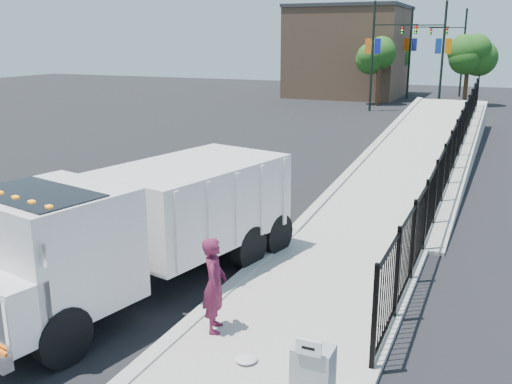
% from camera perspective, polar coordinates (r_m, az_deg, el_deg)
% --- Properties ---
extents(ground, '(120.00, 120.00, 0.00)m').
position_cam_1_polar(ground, '(12.79, -2.46, -9.79)').
color(ground, black).
rests_on(ground, ground).
extents(sidewalk, '(3.55, 12.00, 0.12)m').
position_cam_1_polar(sidewalk, '(10.46, 2.41, -15.52)').
color(sidewalk, '#9E998E').
rests_on(sidewalk, ground).
extents(curb, '(0.30, 12.00, 0.16)m').
position_cam_1_polar(curb, '(11.19, -7.07, -13.32)').
color(curb, '#ADAAA3').
rests_on(curb, ground).
extents(ramp, '(3.95, 24.06, 3.19)m').
position_cam_1_polar(ramp, '(27.12, 16.75, 3.05)').
color(ramp, '#9E998E').
rests_on(ramp, ground).
extents(iron_fence, '(0.10, 28.00, 1.80)m').
position_cam_1_polar(iron_fence, '(22.91, 19.17, 3.01)').
color(iron_fence, black).
rests_on(iron_fence, ground).
extents(truck, '(4.29, 8.49, 2.78)m').
position_cam_1_polar(truck, '(12.44, -11.77, -3.10)').
color(truck, black).
rests_on(truck, ground).
extents(worker, '(0.65, 0.77, 1.81)m').
position_cam_1_polar(worker, '(10.60, -4.18, -9.23)').
color(worker, '#5B1832').
rests_on(worker, sidewalk).
extents(arrow_sign, '(0.35, 0.04, 0.22)m').
position_cam_1_polar(arrow_sign, '(7.75, 5.29, -15.24)').
color(arrow_sign, white).
rests_on(arrow_sign, utility_cabinet).
extents(debris, '(0.39, 0.39, 0.10)m').
position_cam_1_polar(debris, '(10.00, -0.99, -16.33)').
color(debris, silver).
rests_on(debris, sidewalk).
extents(light_pole_0, '(3.77, 0.22, 8.00)m').
position_cam_1_polar(light_pole_0, '(44.34, 11.96, 13.52)').
color(light_pole_0, black).
rests_on(light_pole_0, ground).
extents(light_pole_1, '(3.78, 0.22, 8.00)m').
position_cam_1_polar(light_pole_1, '(45.44, 17.79, 13.17)').
color(light_pole_1, black).
rests_on(light_pole_1, ground).
extents(light_pole_2, '(3.78, 0.22, 8.00)m').
position_cam_1_polar(light_pole_2, '(54.51, 15.47, 13.56)').
color(light_pole_2, black).
rests_on(light_pole_2, ground).
extents(light_pole_3, '(3.77, 0.22, 8.00)m').
position_cam_1_polar(light_pole_3, '(57.88, 19.72, 13.30)').
color(light_pole_3, black).
rests_on(light_pole_3, ground).
extents(tree_0, '(2.66, 2.66, 5.33)m').
position_cam_1_polar(tree_0, '(48.43, 12.26, 13.13)').
color(tree_0, '#382314').
rests_on(tree_0, ground).
extents(tree_1, '(2.70, 2.70, 5.35)m').
position_cam_1_polar(tree_1, '(50.27, 20.48, 12.60)').
color(tree_1, '#382314').
rests_on(tree_1, ground).
extents(tree_2, '(2.78, 2.78, 5.39)m').
position_cam_1_polar(tree_2, '(58.41, 13.78, 13.34)').
color(tree_2, '#382314').
rests_on(tree_2, ground).
extents(building, '(10.00, 10.00, 8.00)m').
position_cam_1_polar(building, '(56.23, 9.26, 13.56)').
color(building, '#8C664C').
rests_on(building, ground).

